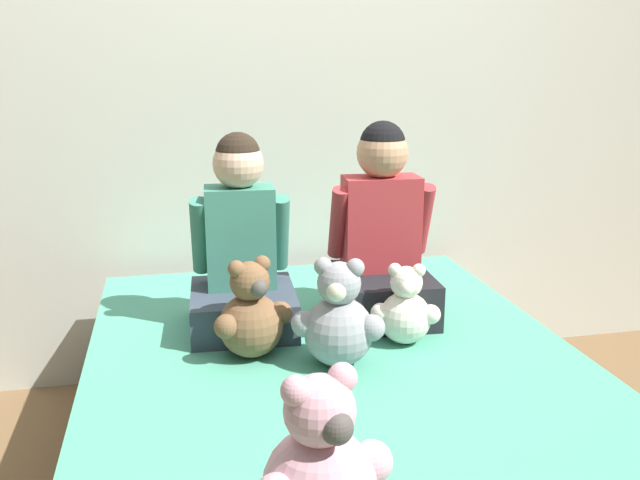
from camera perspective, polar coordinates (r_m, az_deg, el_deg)
name	(u,v)px	position (r m, az deg, el deg)	size (l,w,h in m)	color
wall_behind_bed	(277,65)	(2.71, -3.62, 14.47)	(8.00, 0.06, 2.50)	beige
bed	(344,449)	(1.96, 2.01, -17.21)	(1.38, 1.92, 0.47)	#2D2D33
child_on_left	(241,253)	(2.07, -6.65, -1.10)	(0.33, 0.35, 0.60)	#384251
child_on_right	(382,240)	(2.16, 5.26, 0.04)	(0.34, 0.36, 0.62)	black
teddy_bear_held_by_left_child	(251,315)	(1.89, -5.82, -6.34)	(0.22, 0.18, 0.28)	brown
teddy_bear_held_by_right_child	(405,310)	(1.98, 7.20, -5.86)	(0.19, 0.15, 0.24)	silver
teddy_bear_between_children	(339,321)	(1.82, 1.58, -6.81)	(0.24, 0.19, 0.30)	#939399
teddy_bear_at_foot_of_bed	(320,469)	(1.21, 0.03, -18.72)	(0.25, 0.20, 0.32)	#DBA3B2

